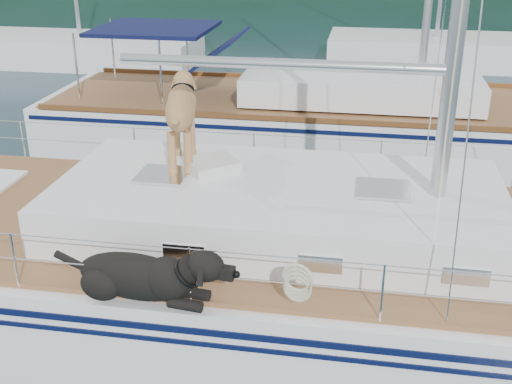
# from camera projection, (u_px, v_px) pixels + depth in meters

# --- Properties ---
(ground) EXTENTS (120.00, 120.00, 0.00)m
(ground) POSITION_uv_depth(u_px,v_px,m) (215.00, 309.00, 8.31)
(ground) COLOR black
(ground) RESTS_ON ground
(main_sailboat) EXTENTS (12.00, 3.97, 14.01)m
(main_sailboat) POSITION_uv_depth(u_px,v_px,m) (220.00, 263.00, 8.02)
(main_sailboat) COLOR white
(main_sailboat) RESTS_ON ground
(neighbor_sailboat) EXTENTS (11.00, 3.50, 13.30)m
(neighbor_sailboat) POSITION_uv_depth(u_px,v_px,m) (307.00, 121.00, 13.84)
(neighbor_sailboat) COLOR white
(neighbor_sailboat) RESTS_ON ground
(bg_boat_west) EXTENTS (8.00, 3.00, 11.65)m
(bg_boat_west) POSITION_uv_depth(u_px,v_px,m) (81.00, 51.00, 22.07)
(bg_boat_west) COLOR white
(bg_boat_west) RESTS_ON ground
(bg_boat_center) EXTENTS (7.20, 3.00, 11.65)m
(bg_boat_center) POSITION_uv_depth(u_px,v_px,m) (435.00, 51.00, 21.99)
(bg_boat_center) COLOR white
(bg_boat_center) RESTS_ON ground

